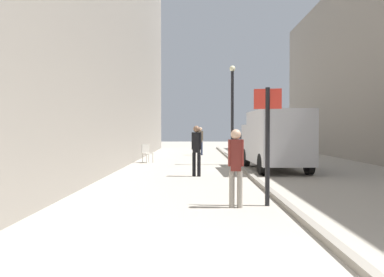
{
  "coord_description": "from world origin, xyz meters",
  "views": [
    {
      "loc": [
        -0.36,
        -2.54,
        1.67
      ],
      "look_at": [
        -0.52,
        11.72,
        1.35
      ],
      "focal_mm": 35.03,
      "sensor_mm": 36.0,
      "label": 1
    }
  ],
  "objects_px": {
    "pedestrian_mid_block": "(196,147)",
    "pedestrian_far_crossing": "(200,139)",
    "parked_car": "(249,145)",
    "street_sign_post": "(268,136)",
    "lamp_post": "(232,108)",
    "cafe_chair_near_window": "(147,152)",
    "pedestrian_main_foreground": "(236,162)",
    "delivery_van": "(275,139)"
  },
  "relations": [
    {
      "from": "lamp_post",
      "to": "cafe_chair_near_window",
      "type": "distance_m",
      "value": 4.92
    },
    {
      "from": "pedestrian_main_foreground",
      "to": "cafe_chair_near_window",
      "type": "relative_size",
      "value": 1.79
    },
    {
      "from": "pedestrian_main_foreground",
      "to": "pedestrian_far_crossing",
      "type": "distance_m",
      "value": 16.84
    },
    {
      "from": "parked_car",
      "to": "lamp_post",
      "type": "height_order",
      "value": "lamp_post"
    },
    {
      "from": "parked_car",
      "to": "pedestrian_main_foreground",
      "type": "bearing_deg",
      "value": -102.03
    },
    {
      "from": "pedestrian_mid_block",
      "to": "delivery_van",
      "type": "height_order",
      "value": "delivery_van"
    },
    {
      "from": "lamp_post",
      "to": "cafe_chair_near_window",
      "type": "relative_size",
      "value": 5.06
    },
    {
      "from": "pedestrian_main_foreground",
      "to": "lamp_post",
      "type": "bearing_deg",
      "value": 87.98
    },
    {
      "from": "pedestrian_mid_block",
      "to": "cafe_chair_near_window",
      "type": "relative_size",
      "value": 1.94
    },
    {
      "from": "delivery_van",
      "to": "parked_car",
      "type": "xyz_separation_m",
      "value": [
        0.18,
        9.0,
        -0.59
      ]
    },
    {
      "from": "delivery_van",
      "to": "lamp_post",
      "type": "distance_m",
      "value": 3.24
    },
    {
      "from": "parked_car",
      "to": "street_sign_post",
      "type": "distance_m",
      "value": 16.44
    },
    {
      "from": "street_sign_post",
      "to": "cafe_chair_near_window",
      "type": "height_order",
      "value": "street_sign_post"
    },
    {
      "from": "street_sign_post",
      "to": "lamp_post",
      "type": "xyz_separation_m",
      "value": [
        0.17,
        9.8,
        1.18
      ]
    },
    {
      "from": "pedestrian_mid_block",
      "to": "parked_car",
      "type": "bearing_deg",
      "value": -93.03
    },
    {
      "from": "street_sign_post",
      "to": "lamp_post",
      "type": "bearing_deg",
      "value": -79.44
    },
    {
      "from": "cafe_chair_near_window",
      "to": "parked_car",
      "type": "bearing_deg",
      "value": -178.43
    },
    {
      "from": "cafe_chair_near_window",
      "to": "delivery_van",
      "type": "bearing_deg",
      "value": 107.69
    },
    {
      "from": "pedestrian_mid_block",
      "to": "delivery_van",
      "type": "bearing_deg",
      "value": -133.06
    },
    {
      "from": "pedestrian_far_crossing",
      "to": "lamp_post",
      "type": "distance_m",
      "value": 7.16
    },
    {
      "from": "pedestrian_mid_block",
      "to": "parked_car",
      "type": "xyz_separation_m",
      "value": [
        3.43,
        11.09,
        -0.34
      ]
    },
    {
      "from": "pedestrian_main_foreground",
      "to": "parked_car",
      "type": "relative_size",
      "value": 0.39
    },
    {
      "from": "pedestrian_mid_block",
      "to": "pedestrian_far_crossing",
      "type": "distance_m",
      "value": 11.4
    },
    {
      "from": "delivery_van",
      "to": "street_sign_post",
      "type": "height_order",
      "value": "street_sign_post"
    },
    {
      "from": "pedestrian_far_crossing",
      "to": "cafe_chair_near_window",
      "type": "bearing_deg",
      "value": -128.11
    },
    {
      "from": "pedestrian_mid_block",
      "to": "parked_car",
      "type": "relative_size",
      "value": 0.42
    },
    {
      "from": "delivery_van",
      "to": "pedestrian_far_crossing",
      "type": "bearing_deg",
      "value": 105.6
    },
    {
      "from": "delivery_van",
      "to": "street_sign_post",
      "type": "relative_size",
      "value": 1.91
    },
    {
      "from": "street_sign_post",
      "to": "lamp_post",
      "type": "relative_size",
      "value": 0.55
    },
    {
      "from": "street_sign_post",
      "to": "lamp_post",
      "type": "distance_m",
      "value": 9.87
    },
    {
      "from": "pedestrian_far_crossing",
      "to": "delivery_van",
      "type": "xyz_separation_m",
      "value": [
        2.98,
        -9.3,
        0.23
      ]
    },
    {
      "from": "pedestrian_main_foreground",
      "to": "lamp_post",
      "type": "relative_size",
      "value": 0.35
    },
    {
      "from": "pedestrian_main_foreground",
      "to": "delivery_van",
      "type": "distance_m",
      "value": 7.91
    },
    {
      "from": "pedestrian_far_crossing",
      "to": "parked_car",
      "type": "height_order",
      "value": "pedestrian_far_crossing"
    },
    {
      "from": "pedestrian_mid_block",
      "to": "pedestrian_far_crossing",
      "type": "height_order",
      "value": "pedestrian_far_crossing"
    },
    {
      "from": "pedestrian_mid_block",
      "to": "parked_car",
      "type": "height_order",
      "value": "pedestrian_mid_block"
    },
    {
      "from": "pedestrian_mid_block",
      "to": "pedestrian_far_crossing",
      "type": "xyz_separation_m",
      "value": [
        0.27,
        11.39,
        0.02
      ]
    },
    {
      "from": "pedestrian_main_foreground",
      "to": "street_sign_post",
      "type": "relative_size",
      "value": 0.65
    },
    {
      "from": "pedestrian_far_crossing",
      "to": "lamp_post",
      "type": "bearing_deg",
      "value": -89.77
    },
    {
      "from": "pedestrian_main_foreground",
      "to": "parked_car",
      "type": "distance_m",
      "value": 16.73
    },
    {
      "from": "pedestrian_far_crossing",
      "to": "parked_car",
      "type": "relative_size",
      "value": 0.43
    },
    {
      "from": "parked_car",
      "to": "lamp_post",
      "type": "relative_size",
      "value": 0.9
    }
  ]
}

